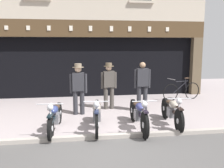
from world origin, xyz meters
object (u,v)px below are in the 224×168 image
(motorcycle_center_left, at_px, (97,114))
(advert_board_near, at_px, (151,58))
(leaning_bicycle, at_px, (182,91))
(salesman_left, at_px, (78,86))
(salesman_right, at_px, (142,84))
(motorcycle_center_right, at_px, (172,111))
(motorcycle_center, at_px, (139,114))
(shopkeeper_center, at_px, (109,83))
(advert_board_far, at_px, (170,57))
(motorcycle_left, at_px, (55,116))

(motorcycle_center_left, relative_size, advert_board_near, 1.83)
(advert_board_near, bearing_deg, leaning_bicycle, -57.03)
(advert_board_near, xyz_separation_m, leaning_bicycle, (0.93, -1.43, -1.30))
(salesman_left, distance_m, salesman_right, 2.15)
(advert_board_near, bearing_deg, motorcycle_center_right, -99.45)
(motorcycle_center, distance_m, shopkeeper_center, 2.40)
(salesman_right, relative_size, advert_board_far, 1.87)
(shopkeeper_center, bearing_deg, advert_board_far, -146.06)
(shopkeeper_center, bearing_deg, motorcycle_left, 47.48)
(motorcycle_left, xyz_separation_m, motorcycle_center, (2.22, -0.15, 0.02))
(leaning_bicycle, bearing_deg, advert_board_far, -13.02)
(motorcycle_center_left, xyz_separation_m, motorcycle_center_right, (2.13, 0.06, -0.01))
(motorcycle_center_left, relative_size, salesman_right, 1.20)
(motorcycle_left, relative_size, advert_board_far, 2.22)
(leaning_bicycle, bearing_deg, motorcycle_left, 108.94)
(salesman_right, distance_m, leaning_bicycle, 2.68)
(motorcycle_center_left, xyz_separation_m, advert_board_near, (2.89, 4.62, 1.25))
(salesman_left, bearing_deg, motorcycle_center_right, 150.82)
(motorcycle_center, xyz_separation_m, salesman_right, (0.58, 1.78, 0.51))
(salesman_left, height_order, salesman_right, salesman_right)
(advert_board_near, bearing_deg, motorcycle_center_left, -122.05)
(salesman_left, bearing_deg, salesman_right, -176.99)
(motorcycle_center_right, distance_m, salesman_left, 3.05)
(motorcycle_center, height_order, motorcycle_center_right, motorcycle_center)
(salesman_left, bearing_deg, advert_board_far, -142.99)
(advert_board_near, xyz_separation_m, advert_board_far, (0.91, -0.00, 0.05))
(salesman_left, xyz_separation_m, salesman_right, (2.15, 0.05, 0.01))
(salesman_left, distance_m, shopkeeper_center, 1.21)
(motorcycle_left, bearing_deg, salesman_left, -107.62)
(motorcycle_center, relative_size, shopkeeper_center, 1.27)
(motorcycle_center_left, xyz_separation_m, advert_board_far, (3.80, 4.62, 1.31))
(motorcycle_center, bearing_deg, advert_board_near, -108.45)
(salesman_left, xyz_separation_m, leaning_bicycle, (4.28, 1.59, -0.55))
(motorcycle_center_right, height_order, leaning_bicycle, leaning_bicycle)
(motorcycle_center, height_order, advert_board_far, advert_board_far)
(salesman_right, height_order, advert_board_near, advert_board_near)
(motorcycle_left, distance_m, advert_board_far, 6.85)
(motorcycle_left, distance_m, salesman_left, 1.78)
(motorcycle_center_left, height_order, salesman_left, salesman_left)
(motorcycle_center_left, height_order, motorcycle_center, motorcycle_center)
(motorcycle_left, bearing_deg, shopkeeper_center, -124.04)
(leaning_bicycle, bearing_deg, salesman_left, 96.61)
(shopkeeper_center, bearing_deg, motorcycle_center, 98.49)
(motorcycle_center, bearing_deg, motorcycle_center_right, -167.67)
(motorcycle_center, bearing_deg, salesman_right, -105.99)
(motorcycle_center_left, height_order, salesman_right, salesman_right)
(motorcycle_left, relative_size, motorcycle_center_left, 0.98)
(shopkeeper_center, bearing_deg, salesman_right, 150.69)
(motorcycle_center, height_order, advert_board_near, advert_board_near)
(salesman_right, bearing_deg, advert_board_far, -124.30)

